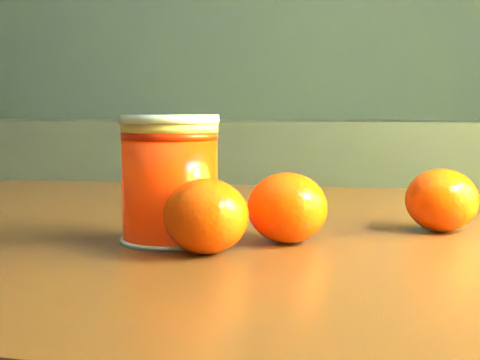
# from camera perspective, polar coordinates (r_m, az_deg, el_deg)

# --- Properties ---
(kitchen_counter) EXTENTS (3.15, 0.60, 0.90)m
(kitchen_counter) POSITION_cam_1_polar(r_m,az_deg,el_deg) (2.21, -11.34, -6.69)
(kitchen_counter) COLOR #414246
(kitchen_counter) RESTS_ON ground
(table) EXTENTS (1.10, 0.79, 0.81)m
(table) POSITION_cam_1_polar(r_m,az_deg,el_deg) (0.69, 5.65, -12.60)
(table) COLOR #5F3117
(table) RESTS_ON ground
(juice_glass) EXTENTS (0.09, 0.09, 0.11)m
(juice_glass) POSITION_cam_1_polar(r_m,az_deg,el_deg) (0.60, -5.99, 0.07)
(juice_glass) COLOR #FD2B05
(juice_glass) RESTS_ON table
(orange_front) EXTENTS (0.08, 0.08, 0.06)m
(orange_front) POSITION_cam_1_polar(r_m,az_deg,el_deg) (0.59, 4.06, -2.37)
(orange_front) COLOR #FA4205
(orange_front) RESTS_ON table
(orange_back) EXTENTS (0.07, 0.07, 0.06)m
(orange_back) POSITION_cam_1_polar(r_m,az_deg,el_deg) (0.67, 16.82, -1.65)
(orange_back) COLOR #FA4205
(orange_back) RESTS_ON table
(orange_extra) EXTENTS (0.07, 0.07, 0.06)m
(orange_extra) POSITION_cam_1_polar(r_m,az_deg,el_deg) (0.54, -2.92, -3.10)
(orange_extra) COLOR #FA4205
(orange_extra) RESTS_ON table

